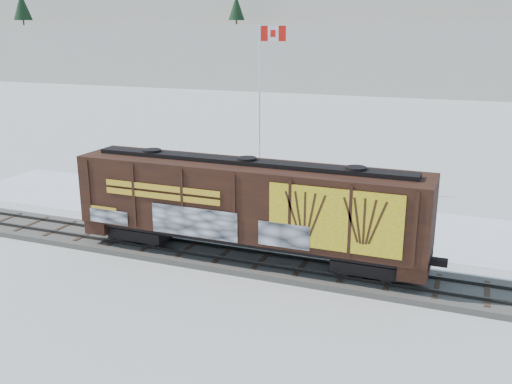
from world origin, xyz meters
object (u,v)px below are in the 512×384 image
at_px(flagpole, 261,129).
at_px(car_silver, 235,197).
at_px(hopper_railcar, 247,203).
at_px(car_dark, 264,210).
at_px(car_white, 208,195).

bearing_deg(flagpole, car_silver, -84.42).
bearing_deg(hopper_railcar, flagpole, 108.54).
xyz_separation_m(car_silver, car_dark, (2.48, -1.56, -0.10)).
height_order(flagpole, car_white, flagpole).
distance_m(hopper_railcar, flagpole, 14.01).
relative_size(car_silver, car_white, 1.01).
xyz_separation_m(hopper_railcar, car_silver, (-3.87, 7.40, -2.14)).
bearing_deg(car_dark, flagpole, 24.69).
height_order(hopper_railcar, flagpole, flagpole).
relative_size(hopper_railcar, car_white, 3.47).
height_order(hopper_railcar, car_white, hopper_railcar).
bearing_deg(hopper_railcar, car_silver, 117.60).
bearing_deg(car_silver, flagpole, -10.32).
bearing_deg(flagpole, car_dark, -67.57).
height_order(car_white, car_dark, car_white).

